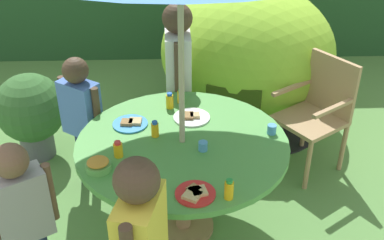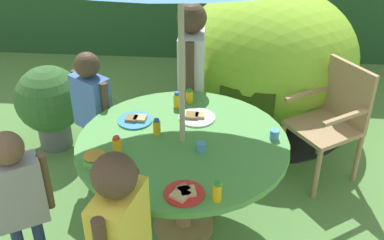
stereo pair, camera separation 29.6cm
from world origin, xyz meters
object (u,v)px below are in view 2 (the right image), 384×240
at_px(child_in_white_shirt, 192,64).
at_px(plate_front_edge, 196,117).
at_px(child_in_grey_shirt, 17,193).
at_px(potted_plant, 50,102).
at_px(plate_mid_left, 184,193).
at_px(juice_bottle_near_right, 177,100).
at_px(dome_tent, 268,56).
at_px(snack_bowl, 95,158).
at_px(wooden_chair, 333,116).
at_px(child_in_blue_shirt, 92,102).
at_px(garden_table, 183,153).
at_px(cup_near, 275,134).
at_px(juice_bottle_far_left, 189,96).
at_px(cup_far, 201,147).
at_px(juice_bottle_far_right, 117,145).
at_px(juice_bottle_center_front, 157,127).
at_px(juice_bottle_near_left, 217,192).
at_px(plate_mid_right, 135,120).
at_px(child_in_yellow_shirt, 121,232).

xyz_separation_m(child_in_white_shirt, plate_front_edge, (0.08, -0.63, -0.12)).
bearing_deg(child_in_grey_shirt, potted_plant, 72.95).
relative_size(plate_mid_left, juice_bottle_near_right, 1.88).
xyz_separation_m(dome_tent, plate_front_edge, (-0.59, -1.38, 0.11)).
distance_m(child_in_grey_shirt, snack_bowl, 0.48).
distance_m(wooden_chair, child_in_blue_shirt, 1.90).
height_order(garden_table, cup_near, cup_near).
xyz_separation_m(juice_bottle_far_left, cup_far, (0.13, -0.63, -0.02)).
height_order(juice_bottle_far_right, juice_bottle_center_front, juice_bottle_center_front).
height_order(plate_mid_left, juice_bottle_far_right, juice_bottle_far_right).
height_order(child_in_grey_shirt, juice_bottle_near_left, child_in_grey_shirt).
relative_size(plate_mid_right, plate_front_edge, 0.94).
bearing_deg(juice_bottle_near_right, child_in_yellow_shirt, -95.52).
xyz_separation_m(plate_mid_right, juice_bottle_near_right, (0.27, 0.22, 0.05)).
height_order(wooden_chair, plate_front_edge, wooden_chair).
bearing_deg(garden_table, child_in_grey_shirt, -148.83).
distance_m(potted_plant, juice_bottle_far_right, 1.48).
xyz_separation_m(wooden_chair, child_in_white_shirt, (-1.14, 0.15, 0.34)).
relative_size(child_in_white_shirt, child_in_blue_shirt, 1.23).
bearing_deg(cup_far, potted_plant, 142.49).
bearing_deg(plate_mid_left, garden_table, 96.63).
relative_size(wooden_chair, plate_front_edge, 3.73).
relative_size(juice_bottle_far_right, juice_bottle_center_front, 0.96).
bearing_deg(plate_mid_right, juice_bottle_near_right, 39.93).
relative_size(child_in_grey_shirt, plate_mid_left, 4.89).
distance_m(snack_bowl, plate_mid_right, 0.53).
xyz_separation_m(plate_mid_left, plate_mid_right, (-0.41, 0.76, -0.00)).
height_order(wooden_chair, cup_far, wooden_chair).
bearing_deg(cup_near, child_in_white_shirt, 126.08).
relative_size(child_in_grey_shirt, juice_bottle_near_right, 9.21).
bearing_deg(potted_plant, juice_bottle_far_right, -51.98).
distance_m(juice_bottle_center_front, cup_far, 0.35).
bearing_deg(plate_mid_left, potted_plant, 131.57).
bearing_deg(plate_mid_right, potted_plant, 140.81).
bearing_deg(juice_bottle_near_right, child_in_white_shirt, 81.94).
bearing_deg(potted_plant, cup_far, -37.51).
xyz_separation_m(juice_bottle_far_right, cup_near, (0.99, 0.23, -0.02)).
xyz_separation_m(plate_mid_right, juice_bottle_near_left, (0.60, -0.79, 0.05)).
relative_size(child_in_grey_shirt, plate_front_edge, 4.30).
xyz_separation_m(plate_mid_left, cup_far, (0.07, 0.43, 0.02)).
relative_size(wooden_chair, potted_plant, 1.24).
bearing_deg(snack_bowl, juice_bottle_near_left, -20.79).
relative_size(plate_mid_left, cup_near, 3.59).
distance_m(garden_table, juice_bottle_near_left, 0.64).
bearing_deg(plate_front_edge, juice_bottle_near_right, 134.62).
xyz_separation_m(snack_bowl, juice_bottle_near_right, (0.42, 0.73, 0.02)).
distance_m(dome_tent, snack_bowl, 2.28).
height_order(juice_bottle_center_front, cup_far, juice_bottle_center_front).
bearing_deg(snack_bowl, cup_near, 18.20).
relative_size(child_in_yellow_shirt, juice_bottle_center_front, 11.18).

